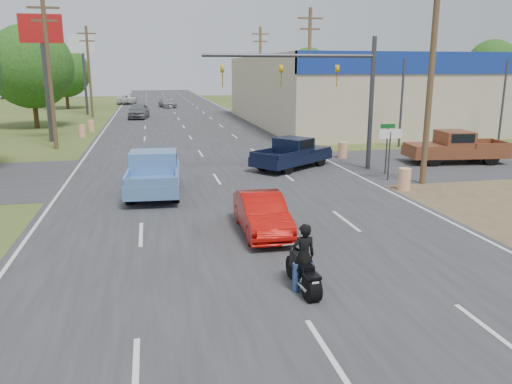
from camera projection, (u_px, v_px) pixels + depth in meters
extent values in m
plane|color=#33451B|center=(327.00, 353.00, 9.61)|extent=(200.00, 200.00, 0.00)
cube|color=#2D2D30|center=(184.00, 127.00, 47.61)|extent=(15.00, 180.00, 0.02)
cube|color=#2D2D30|center=(212.00, 171.00, 26.71)|extent=(120.00, 10.00, 0.02)
cube|color=brown|center=(491.00, 197.00, 21.33)|extent=(8.00, 18.00, 0.01)
cube|color=#B7A88C|center=(484.00, 89.00, 53.27)|extent=(50.00, 28.00, 6.60)
cylinder|color=#4C3823|center=(431.00, 77.00, 22.68)|extent=(0.28, 0.28, 10.00)
cylinder|color=#4C3823|center=(309.00, 74.00, 39.78)|extent=(0.28, 0.28, 10.00)
cube|color=#4C3823|center=(310.00, 18.00, 38.78)|extent=(2.00, 0.14, 0.14)
cube|color=#4C3823|center=(310.00, 29.00, 38.97)|extent=(1.60, 0.14, 0.14)
cylinder|color=#4C3823|center=(260.00, 72.00, 56.88)|extent=(0.28, 0.28, 10.00)
cube|color=#4C3823|center=(260.00, 34.00, 55.88)|extent=(2.00, 0.14, 0.14)
cube|color=#4C3823|center=(260.00, 41.00, 56.07)|extent=(1.60, 0.14, 0.14)
cylinder|color=#4C3823|center=(50.00, 74.00, 33.10)|extent=(0.28, 0.28, 10.00)
cube|color=#4C3823|center=(43.00, 8.00, 32.10)|extent=(2.00, 0.14, 0.14)
cube|color=#4C3823|center=(44.00, 21.00, 32.29)|extent=(1.60, 0.14, 0.14)
cylinder|color=#4C3823|center=(89.00, 73.00, 55.90)|extent=(0.28, 0.28, 10.00)
cube|color=#4C3823|center=(86.00, 33.00, 54.90)|extent=(2.00, 0.14, 0.14)
cube|color=#4C3823|center=(87.00, 41.00, 55.09)|extent=(1.60, 0.14, 0.14)
cylinder|color=#422D19|center=(36.00, 110.00, 46.40)|extent=(0.44, 0.44, 3.24)
sphere|color=#194614|center=(31.00, 67.00, 45.46)|extent=(7.56, 7.56, 7.56)
cylinder|color=#422D19|center=(67.00, 98.00, 69.10)|extent=(0.44, 0.44, 2.88)
sphere|color=#194614|center=(65.00, 72.00, 68.26)|extent=(6.72, 6.72, 6.72)
cylinder|color=#422D19|center=(489.00, 90.00, 86.77)|extent=(0.44, 0.44, 3.60)
sphere|color=#194614|center=(492.00, 64.00, 85.72)|extent=(8.40, 8.40, 8.40)
cylinder|color=#422D19|center=(308.00, 87.00, 105.50)|extent=(0.44, 0.44, 3.42)
sphere|color=#194614|center=(308.00, 67.00, 104.50)|extent=(7.98, 7.98, 7.98)
cylinder|color=#422D19|center=(2.00, 88.00, 93.36)|extent=(0.44, 0.44, 3.78)
cylinder|color=orange|center=(404.00, 179.00, 22.50)|extent=(0.56, 0.56, 1.00)
cylinder|color=orange|center=(343.00, 150.00, 30.66)|extent=(0.56, 0.56, 1.00)
cylinder|color=orange|center=(82.00, 131.00, 40.08)|extent=(0.56, 0.56, 1.00)
cylinder|color=orange|center=(91.00, 126.00, 43.94)|extent=(0.56, 0.56, 1.00)
cylinder|color=#3F3F44|center=(46.00, 81.00, 36.82)|extent=(0.30, 0.30, 9.00)
cube|color=#B21414|center=(41.00, 28.00, 35.94)|extent=(3.00, 0.35, 2.00)
cylinder|color=#3F3F44|center=(85.00, 77.00, 59.62)|extent=(0.30, 0.30, 9.00)
cube|color=white|center=(82.00, 44.00, 58.74)|extent=(3.00, 0.35, 2.00)
cylinder|color=#3F3F44|center=(389.00, 156.00, 24.28)|extent=(0.08, 0.08, 2.40)
cube|color=white|center=(391.00, 134.00, 24.02)|extent=(1.20, 0.05, 0.45)
cylinder|color=#3F3F44|center=(386.00, 151.00, 25.82)|extent=(0.08, 0.08, 2.40)
cube|color=#0C591E|center=(388.00, 126.00, 25.51)|extent=(0.80, 0.04, 0.22)
cylinder|color=#3F3F44|center=(371.00, 104.00, 26.64)|extent=(0.24, 0.24, 7.00)
cylinder|color=#3F3F44|center=(291.00, 56.00, 25.14)|extent=(9.00, 0.18, 0.18)
imported|color=gold|center=(337.00, 65.00, 25.75)|extent=(0.18, 0.40, 1.10)
imported|color=gold|center=(281.00, 65.00, 25.14)|extent=(0.18, 0.40, 1.10)
imported|color=gold|center=(222.00, 65.00, 24.54)|extent=(0.18, 0.40, 1.10)
imported|color=#AD0C07|center=(262.00, 214.00, 16.50)|extent=(1.47, 4.01, 1.31)
cylinder|color=black|center=(312.00, 289.00, 11.69)|extent=(0.35, 0.64, 0.62)
cylinder|color=black|center=(292.00, 267.00, 12.96)|extent=(0.16, 0.63, 0.62)
cube|color=black|center=(301.00, 267.00, 12.28)|extent=(0.29, 1.14, 0.28)
cube|color=black|center=(298.00, 256.00, 12.46)|extent=(0.28, 0.53, 0.21)
cube|color=black|center=(305.00, 265.00, 11.99)|extent=(0.32, 0.54, 0.09)
cylinder|color=white|center=(294.00, 245.00, 12.67)|extent=(0.61, 0.09, 0.05)
cube|color=white|center=(315.00, 284.00, 11.45)|extent=(0.17, 0.03, 0.11)
imported|color=black|center=(303.00, 260.00, 12.09)|extent=(0.63, 0.44, 1.64)
cylinder|color=black|center=(136.00, 177.00, 23.40)|extent=(0.38, 0.88, 0.87)
cylinder|color=black|center=(176.00, 175.00, 23.66)|extent=(0.38, 0.88, 0.87)
cylinder|color=black|center=(130.00, 194.00, 20.15)|extent=(0.38, 0.88, 0.87)
cylinder|color=black|center=(175.00, 192.00, 20.41)|extent=(0.38, 0.88, 0.87)
cube|color=#5B89C3|center=(154.00, 178.00, 21.85)|extent=(2.50, 5.75, 0.56)
cube|color=#5B89C3|center=(156.00, 163.00, 23.39)|extent=(2.18, 2.26, 0.20)
cube|color=#5B89C3|center=(154.00, 161.00, 21.78)|extent=(2.09, 1.81, 0.92)
cube|color=black|center=(153.00, 158.00, 21.74)|extent=(2.11, 1.47, 0.49)
cube|color=#5B89C3|center=(150.00, 183.00, 19.09)|extent=(2.00, 0.20, 0.33)
cylinder|color=black|center=(296.00, 156.00, 29.12)|extent=(0.80, 0.71, 0.78)
cylinder|color=black|center=(320.00, 159.00, 28.08)|extent=(0.80, 0.71, 0.78)
cylinder|color=black|center=(263.00, 163.00, 26.88)|extent=(0.80, 0.71, 0.78)
cylinder|color=black|center=(287.00, 167.00, 25.84)|extent=(0.80, 0.71, 0.78)
cube|color=black|center=(292.00, 158.00, 27.43)|extent=(5.23, 4.63, 0.51)
cube|color=black|center=(308.00, 149.00, 28.47)|extent=(2.66, 2.65, 0.18)
cube|color=black|center=(293.00, 145.00, 27.34)|extent=(2.30, 2.35, 0.83)
cube|color=black|center=(293.00, 143.00, 27.31)|extent=(2.08, 2.20, 0.44)
cube|color=black|center=(263.00, 156.00, 25.50)|extent=(1.15, 1.48, 0.29)
cylinder|color=black|center=(434.00, 159.00, 28.03)|extent=(0.90, 0.42, 0.87)
cylinder|color=black|center=(420.00, 154.00, 29.80)|extent=(0.90, 0.42, 0.87)
cylinder|color=black|center=(491.00, 158.00, 28.34)|extent=(0.90, 0.42, 0.87)
cylinder|color=black|center=(474.00, 153.00, 30.11)|extent=(0.90, 0.42, 0.87)
cube|color=brown|center=(455.00, 152.00, 29.01)|extent=(5.88, 2.81, 0.57)
cube|color=brown|center=(427.00, 146.00, 28.77)|extent=(2.38, 2.30, 0.20)
cube|color=brown|center=(454.00, 139.00, 28.83)|extent=(1.92, 2.19, 0.93)
cube|color=black|center=(455.00, 136.00, 28.79)|extent=(1.59, 2.19, 0.49)
cube|color=brown|center=(501.00, 143.00, 29.17)|extent=(0.32, 2.00, 0.33)
imported|color=slate|center=(139.00, 111.00, 55.48)|extent=(2.52, 5.14, 1.69)
imported|color=#99999D|center=(167.00, 103.00, 71.91)|extent=(2.76, 5.09, 1.40)
imported|color=silver|center=(127.00, 99.00, 79.23)|extent=(3.23, 5.66, 1.49)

